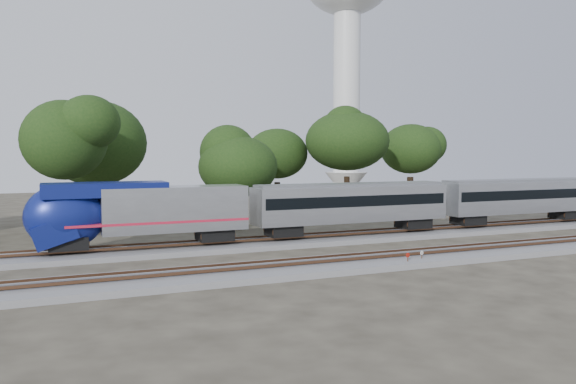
% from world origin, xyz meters
% --- Properties ---
extents(ground, '(160.00, 160.00, 0.00)m').
position_xyz_m(ground, '(0.00, 0.00, 0.00)').
color(ground, '#383328').
rests_on(ground, ground).
extents(track_far, '(160.00, 5.00, 0.73)m').
position_xyz_m(track_far, '(0.00, 6.00, 0.21)').
color(track_far, slate).
rests_on(track_far, ground).
extents(track_near, '(160.00, 5.00, 0.73)m').
position_xyz_m(track_near, '(0.00, -4.00, 0.21)').
color(track_near, slate).
rests_on(track_near, ground).
extents(switch_stand_red, '(0.31, 0.09, 0.97)m').
position_xyz_m(switch_stand_red, '(5.00, -5.76, 0.62)').
color(switch_stand_red, '#512D19').
rests_on(switch_stand_red, ground).
extents(switch_stand_white, '(0.29, 0.09, 0.92)m').
position_xyz_m(switch_stand_white, '(6.49, -5.24, 0.59)').
color(switch_stand_white, '#512D19').
rests_on(switch_stand_white, ground).
extents(switch_lever, '(0.58, 0.48, 0.30)m').
position_xyz_m(switch_lever, '(7.52, -5.68, 0.15)').
color(switch_lever, '#512D19').
rests_on(switch_lever, ground).
extents(water_tower, '(15.42, 15.42, 42.69)m').
position_xyz_m(water_tower, '(28.31, 44.90, 31.63)').
color(water_tower, silver).
rests_on(water_tower, ground).
extents(tree_2, '(8.74, 8.74, 12.32)m').
position_xyz_m(tree_2, '(-15.31, 14.90, 8.58)').
color(tree_2, black).
rests_on(tree_2, ground).
extents(tree_3, '(8.65, 8.65, 12.20)m').
position_xyz_m(tree_3, '(-12.15, 24.16, 8.50)').
color(tree_3, black).
rests_on(tree_3, ground).
extents(tree_4, '(6.27, 6.27, 8.84)m').
position_xyz_m(tree_4, '(0.37, 15.91, 6.14)').
color(tree_4, black).
rests_on(tree_4, ground).
extents(tree_5, '(7.54, 7.54, 10.63)m').
position_xyz_m(tree_5, '(8.67, 26.39, 7.39)').
color(tree_5, black).
rests_on(tree_5, ground).
extents(tree_6, '(9.04, 9.04, 12.74)m').
position_xyz_m(tree_6, '(15.10, 20.77, 8.88)').
color(tree_6, black).
rests_on(tree_6, ground).
extents(tree_7, '(8.17, 8.17, 11.51)m').
position_xyz_m(tree_7, '(27.47, 25.84, 8.01)').
color(tree_7, black).
rests_on(tree_7, ground).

